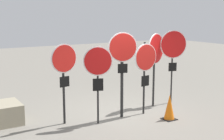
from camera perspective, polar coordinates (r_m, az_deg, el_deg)
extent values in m
plane|color=gray|center=(9.21, 2.92, -8.04)|extent=(40.00, 40.00, 0.00)
cylinder|color=black|center=(8.26, -8.84, -3.26)|extent=(0.06, 0.06, 1.95)
cylinder|color=white|center=(8.07, -8.78, 2.11)|extent=(0.75, 0.14, 0.76)
cylinder|color=red|center=(8.05, -8.72, 2.10)|extent=(0.69, 0.13, 0.70)
cube|color=black|center=(8.18, -8.67, -2.13)|extent=(0.28, 0.07, 0.27)
cylinder|color=black|center=(8.20, -2.61, -3.11)|extent=(0.05, 0.05, 1.99)
cylinder|color=white|center=(8.02, -2.61, 1.64)|extent=(0.72, 0.31, 0.77)
cylinder|color=red|center=(8.00, -2.59, 1.62)|extent=(0.67, 0.29, 0.71)
cube|color=black|center=(8.14, -2.57, -2.70)|extent=(0.27, 0.13, 0.33)
cylinder|color=black|center=(8.67, 1.82, -1.55)|extent=(0.08, 0.08, 2.23)
cylinder|color=white|center=(8.47, 1.98, 4.20)|extent=(0.78, 0.26, 0.81)
cylinder|color=red|center=(8.46, 2.02, 4.19)|extent=(0.73, 0.25, 0.75)
cube|color=black|center=(8.56, 1.96, 0.29)|extent=(0.27, 0.10, 0.25)
cylinder|color=black|center=(9.02, 5.88, -1.55)|extent=(0.06, 0.06, 2.10)
cylinder|color=white|center=(8.88, 6.18, 2.32)|extent=(0.78, 0.09, 0.79)
cylinder|color=red|center=(8.87, 6.26, 2.30)|extent=(0.72, 0.08, 0.73)
cube|color=black|center=(9.00, 6.10, -1.99)|extent=(0.28, 0.05, 0.30)
cylinder|color=black|center=(9.87, 7.65, -0.52)|extent=(0.06, 0.06, 2.12)
cylinder|color=white|center=(9.73, 8.04, 3.91)|extent=(0.88, 0.38, 0.94)
cylinder|color=red|center=(9.72, 8.14, 3.90)|extent=(0.82, 0.36, 0.88)
cylinder|color=black|center=(10.25, 10.89, 0.29)|extent=(0.05, 0.05, 2.30)
cylinder|color=white|center=(10.10, 11.15, 4.63)|extent=(0.86, 0.30, 0.90)
cylinder|color=red|center=(10.09, 11.20, 4.62)|extent=(0.81, 0.28, 0.84)
cube|color=black|center=(10.20, 11.01, 0.55)|extent=(0.27, 0.11, 0.27)
cube|color=black|center=(8.90, 10.39, -8.80)|extent=(0.35, 0.35, 0.02)
cone|color=orange|center=(8.79, 10.46, -6.61)|extent=(0.29, 0.29, 0.69)
cube|color=#9E937A|center=(8.86, -19.67, -7.54)|extent=(1.00, 0.98, 0.55)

